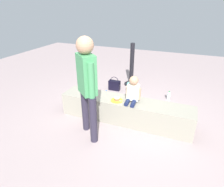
{
  "coord_description": "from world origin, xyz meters",
  "views": [
    {
      "loc": [
        0.93,
        -2.96,
        2.07
      ],
      "look_at": [
        -0.14,
        -0.31,
        0.69
      ],
      "focal_mm": 30.54,
      "sensor_mm": 36.0,
      "label": 1
    }
  ],
  "objects_px": {
    "child_seated": "(133,91)",
    "water_bottle_near_gift": "(169,96)",
    "party_cup_red": "(94,101)",
    "cake_box_white": "(160,107)",
    "cake_plate": "(117,100)",
    "adult_standing": "(87,81)",
    "water_bottle_far_side": "(106,94)",
    "gift_bag": "(132,89)",
    "handbag_black_leather": "(114,85)"
  },
  "relations": [
    {
      "from": "cake_box_white",
      "to": "handbag_black_leather",
      "type": "height_order",
      "value": "handbag_black_leather"
    },
    {
      "from": "adult_standing",
      "to": "cake_plate",
      "type": "xyz_separation_m",
      "value": [
        0.28,
        0.55,
        -0.53
      ]
    },
    {
      "from": "cake_box_white",
      "to": "handbag_black_leather",
      "type": "relative_size",
      "value": 0.86
    },
    {
      "from": "cake_plate",
      "to": "water_bottle_near_gift",
      "type": "height_order",
      "value": "cake_plate"
    },
    {
      "from": "cake_plate",
      "to": "adult_standing",
      "type": "bearing_deg",
      "value": -116.87
    },
    {
      "from": "party_cup_red",
      "to": "cake_box_white",
      "type": "distance_m",
      "value": 1.45
    },
    {
      "from": "water_bottle_near_gift",
      "to": "party_cup_red",
      "type": "relative_size",
      "value": 2.27
    },
    {
      "from": "water_bottle_near_gift",
      "to": "cake_box_white",
      "type": "relative_size",
      "value": 0.69
    },
    {
      "from": "water_bottle_near_gift",
      "to": "water_bottle_far_side",
      "type": "bearing_deg",
      "value": -162.49
    },
    {
      "from": "cake_box_white",
      "to": "gift_bag",
      "type": "bearing_deg",
      "value": 149.11
    },
    {
      "from": "adult_standing",
      "to": "cake_box_white",
      "type": "bearing_deg",
      "value": 53.48
    },
    {
      "from": "water_bottle_far_side",
      "to": "cake_plate",
      "type": "bearing_deg",
      "value": -55.44
    },
    {
      "from": "gift_bag",
      "to": "cake_box_white",
      "type": "relative_size",
      "value": 1.16
    },
    {
      "from": "gift_bag",
      "to": "water_bottle_near_gift",
      "type": "bearing_deg",
      "value": 5.53
    },
    {
      "from": "child_seated",
      "to": "handbag_black_leather",
      "type": "height_order",
      "value": "child_seated"
    },
    {
      "from": "child_seated",
      "to": "water_bottle_far_side",
      "type": "relative_size",
      "value": 2.59
    },
    {
      "from": "child_seated",
      "to": "cake_box_white",
      "type": "xyz_separation_m",
      "value": [
        0.42,
        0.69,
        -0.59
      ]
    },
    {
      "from": "cake_plate",
      "to": "party_cup_red",
      "type": "bearing_deg",
      "value": 146.7
    },
    {
      "from": "gift_bag",
      "to": "party_cup_red",
      "type": "xyz_separation_m",
      "value": [
        -0.68,
        -0.72,
        -0.11
      ]
    },
    {
      "from": "child_seated",
      "to": "water_bottle_near_gift",
      "type": "distance_m",
      "value": 1.44
    },
    {
      "from": "water_bottle_near_gift",
      "to": "cake_plate",
      "type": "bearing_deg",
      "value": -122.22
    },
    {
      "from": "adult_standing",
      "to": "water_bottle_near_gift",
      "type": "relative_size",
      "value": 7.71
    },
    {
      "from": "water_bottle_far_side",
      "to": "gift_bag",
      "type": "bearing_deg",
      "value": 33.73
    },
    {
      "from": "handbag_black_leather",
      "to": "cake_plate",
      "type": "bearing_deg",
      "value": -67.06
    },
    {
      "from": "water_bottle_far_side",
      "to": "cake_box_white",
      "type": "relative_size",
      "value": 0.6
    },
    {
      "from": "gift_bag",
      "to": "water_bottle_near_gift",
      "type": "distance_m",
      "value": 0.87
    },
    {
      "from": "water_bottle_near_gift",
      "to": "cake_box_white",
      "type": "bearing_deg",
      "value": -102.72
    },
    {
      "from": "party_cup_red",
      "to": "gift_bag",
      "type": "bearing_deg",
      "value": 46.96
    },
    {
      "from": "cake_plate",
      "to": "water_bottle_near_gift",
      "type": "bearing_deg",
      "value": 57.78
    },
    {
      "from": "adult_standing",
      "to": "handbag_black_leather",
      "type": "distance_m",
      "value": 2.08
    },
    {
      "from": "party_cup_red",
      "to": "handbag_black_leather",
      "type": "height_order",
      "value": "handbag_black_leather"
    },
    {
      "from": "child_seated",
      "to": "water_bottle_far_side",
      "type": "height_order",
      "value": "child_seated"
    },
    {
      "from": "party_cup_red",
      "to": "child_seated",
      "type": "bearing_deg",
      "value": -22.22
    },
    {
      "from": "handbag_black_leather",
      "to": "party_cup_red",
      "type": "bearing_deg",
      "value": -101.09
    },
    {
      "from": "cake_plate",
      "to": "handbag_black_leather",
      "type": "bearing_deg",
      "value": 112.94
    },
    {
      "from": "adult_standing",
      "to": "handbag_black_leather",
      "type": "bearing_deg",
      "value": 98.53
    },
    {
      "from": "gift_bag",
      "to": "water_bottle_near_gift",
      "type": "xyz_separation_m",
      "value": [
        0.86,
        0.08,
        -0.06
      ]
    },
    {
      "from": "gift_bag",
      "to": "water_bottle_near_gift",
      "type": "relative_size",
      "value": 1.68
    },
    {
      "from": "child_seated",
      "to": "adult_standing",
      "type": "height_order",
      "value": "adult_standing"
    },
    {
      "from": "cake_plate",
      "to": "handbag_black_leather",
      "type": "distance_m",
      "value": 1.47
    },
    {
      "from": "water_bottle_near_gift",
      "to": "water_bottle_far_side",
      "type": "distance_m",
      "value": 1.46
    },
    {
      "from": "water_bottle_far_side",
      "to": "cake_box_white",
      "type": "xyz_separation_m",
      "value": [
        1.27,
        -0.09,
        -0.02
      ]
    },
    {
      "from": "cake_plate",
      "to": "party_cup_red",
      "type": "distance_m",
      "value": 0.96
    },
    {
      "from": "party_cup_red",
      "to": "cake_box_white",
      "type": "xyz_separation_m",
      "value": [
        1.42,
        0.28,
        0.01
      ]
    },
    {
      "from": "water_bottle_far_side",
      "to": "handbag_black_leather",
      "type": "relative_size",
      "value": 0.52
    },
    {
      "from": "water_bottle_far_side",
      "to": "cake_box_white",
      "type": "height_order",
      "value": "water_bottle_far_side"
    },
    {
      "from": "adult_standing",
      "to": "cake_plate",
      "type": "bearing_deg",
      "value": 63.13
    },
    {
      "from": "cake_plate",
      "to": "party_cup_red",
      "type": "height_order",
      "value": "cake_plate"
    },
    {
      "from": "water_bottle_near_gift",
      "to": "party_cup_red",
      "type": "height_order",
      "value": "water_bottle_near_gift"
    },
    {
      "from": "adult_standing",
      "to": "party_cup_red",
      "type": "xyz_separation_m",
      "value": [
        -0.45,
        1.03,
        -0.95
      ]
    }
  ]
}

